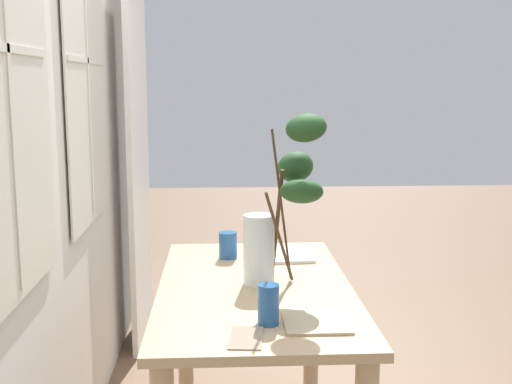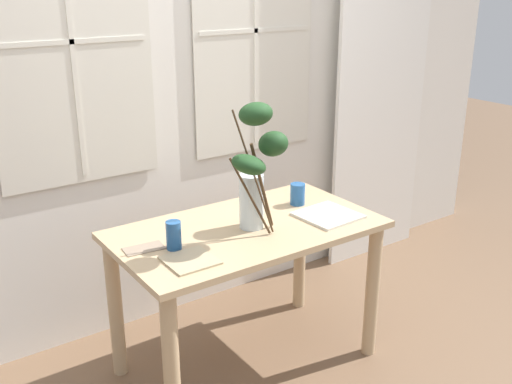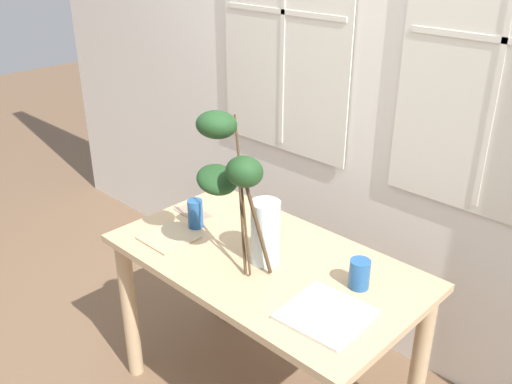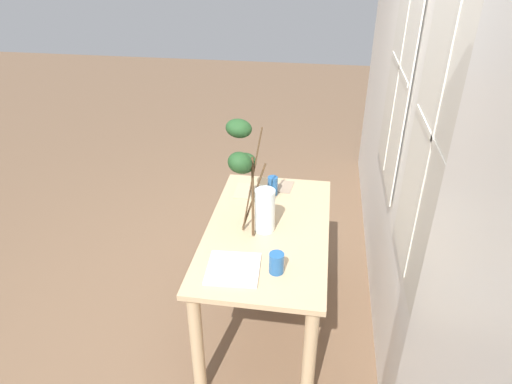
# 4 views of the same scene
# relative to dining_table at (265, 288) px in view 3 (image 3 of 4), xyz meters

# --- Properties ---
(back_wall_with_windows) EXTENTS (5.17, 0.14, 2.84)m
(back_wall_with_windows) POSITION_rel_dining_table_xyz_m (-0.00, 0.77, 0.80)
(back_wall_with_windows) COLOR silver
(back_wall_with_windows) RESTS_ON ground
(dining_table) EXTENTS (1.27, 0.71, 0.77)m
(dining_table) POSITION_rel_dining_table_xyz_m (0.00, 0.00, 0.00)
(dining_table) COLOR tan
(dining_table) RESTS_ON ground
(vase_with_branches) EXTENTS (0.33, 0.32, 0.65)m
(vase_with_branches) POSITION_rel_dining_table_xyz_m (-0.02, -0.10, 0.46)
(vase_with_branches) COLOR silver
(vase_with_branches) RESTS_ON dining_table
(drinking_glass_blue_left) EXTENTS (0.07, 0.07, 0.13)m
(drinking_glass_blue_left) POSITION_rel_dining_table_xyz_m (-0.40, -0.02, 0.21)
(drinking_glass_blue_left) COLOR #235693
(drinking_glass_blue_left) RESTS_ON dining_table
(drinking_glass_blue_right) EXTENTS (0.08, 0.08, 0.11)m
(drinking_glass_blue_right) POSITION_rel_dining_table_xyz_m (0.39, 0.10, 0.20)
(drinking_glass_blue_right) COLOR #235693
(drinking_glass_blue_right) RESTS_ON dining_table
(plate_square_left) EXTENTS (0.20, 0.20, 0.01)m
(plate_square_left) POSITION_rel_dining_table_xyz_m (-0.40, -0.17, 0.15)
(plate_square_left) COLOR tan
(plate_square_left) RESTS_ON dining_table
(plate_square_right) EXTENTS (0.29, 0.29, 0.01)m
(plate_square_right) POSITION_rel_dining_table_xyz_m (0.40, -0.13, 0.15)
(plate_square_right) COLOR silver
(plate_square_right) RESTS_ON dining_table
(napkin_folded) EXTENTS (0.19, 0.11, 0.00)m
(napkin_folded) POSITION_rel_dining_table_xyz_m (-0.51, 0.05, 0.15)
(napkin_folded) COLOR gray
(napkin_folded) RESTS_ON dining_table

